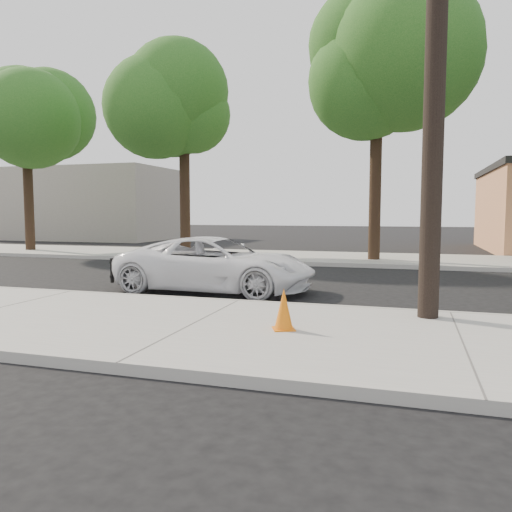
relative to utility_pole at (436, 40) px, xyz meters
name	(u,v)px	position (x,y,z in m)	size (l,w,h in m)	color
ground	(267,292)	(-3.60, 2.70, -4.70)	(120.00, 120.00, 0.00)	black
near_sidewalk	(194,328)	(-3.60, -1.60, -4.62)	(90.00, 4.40, 0.15)	gray
far_sidewalk	(324,258)	(-3.60, 11.20, -4.62)	(90.00, 5.00, 0.15)	gray
curb_near	(239,304)	(-3.60, 0.60, -4.62)	(90.00, 0.12, 0.16)	#9E9B93
building_far	(80,205)	(-23.60, 22.70, -2.20)	(14.00, 8.00, 5.00)	gray
utility_pole	(436,40)	(0.00, 0.00, 0.00)	(1.40, 0.34, 9.00)	black
tree_a	(26,112)	(-17.40, 10.55, 1.83)	(4.65, 4.50, 9.00)	black
tree_b	(186,111)	(-9.41, 10.76, 1.45)	(4.34, 4.20, 8.45)	black
tree_c	(383,75)	(-1.38, 10.34, 2.21)	(4.96, 4.80, 9.55)	black
police_cruiser	(216,264)	(-4.78, 2.37, -4.03)	(2.21, 4.78, 1.33)	white
traffic_cone	(284,310)	(-2.12, -1.59, -4.24)	(0.42, 0.42, 0.63)	orange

